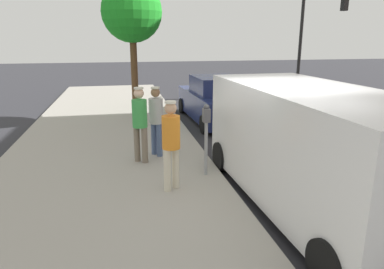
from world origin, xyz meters
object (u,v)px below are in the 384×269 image
Objects in this scene: pedestrian_in_gray at (156,117)px; pedestrian_in_orange at (171,140)px; pedestrian_in_green at (140,120)px; parked_sedan_behind at (216,101)px; street_tree at (132,13)px; parking_meter_near at (206,128)px; parked_van at (311,146)px; traffic_light_corner at (317,26)px.

pedestrian_in_orange is at bearing 91.62° from pedestrian_in_gray.
pedestrian_in_green reaches higher than parked_sedan_behind.
pedestrian_in_gray is 0.36× the size of street_tree.
street_tree is (0.33, -6.74, 2.66)m from pedestrian_in_orange.
pedestrian_in_orange is at bearing 105.71° from pedestrian_in_green.
parked_sedan_behind is (-2.57, -3.89, -0.37)m from pedestrian_in_gray.
pedestrian_in_orange is 0.36× the size of street_tree.
pedestrian_in_orange is at bearing 36.03° from parking_meter_near.
pedestrian_in_green is at bearing 88.39° from street_tree.
pedestrian_in_orange reaches higher than parked_sedan_behind.
parked_van is 13.05m from traffic_light_corner.
pedestrian_in_orange is 0.33× the size of parked_van.
parked_van is at bearing 137.22° from pedestrian_in_green.
parked_van reaches higher than pedestrian_in_green.
pedestrian_in_green is 5.71m from street_tree.
parked_sedan_behind is 0.86× the size of traffic_light_corner.
street_tree reaches higher than parking_meter_near.
pedestrian_in_green is 0.39× the size of parked_sedan_behind.
traffic_light_corner is at bearing -137.61° from pedestrian_in_gray.
parking_meter_near is 0.29× the size of parked_van.
parking_meter_near is 12.68m from traffic_light_corner.
parked_van is at bearing 88.39° from parked_sedan_behind.
pedestrian_in_gray is 0.38× the size of parked_sedan_behind.
parked_sedan_behind is at bearing -124.78° from pedestrian_in_green.
pedestrian_in_gray reaches higher than parked_sedan_behind.
parking_meter_near is 0.87× the size of pedestrian_in_green.
pedestrian_in_orange is 1.74m from pedestrian_in_green.
pedestrian_in_green is at bearing -74.29° from pedestrian_in_orange.
parked_van is 1.01× the size of traffic_light_corner.
pedestrian_in_orange is (0.82, 0.60, -0.05)m from parking_meter_near.
traffic_light_corner is (-8.79, -10.17, 2.38)m from pedestrian_in_orange.
parked_van is 6.90m from parked_sedan_behind.
pedestrian_in_gray is 12.22m from traffic_light_corner.
parked_sedan_behind is (-2.51, -5.98, -0.39)m from pedestrian_in_orange.
parking_meter_near is 5.66m from parked_sedan_behind.
parking_meter_near is at bearing 100.62° from street_tree.
parking_meter_near is at bearing 120.53° from pedestrian_in_gray.
pedestrian_in_gray is 0.32× the size of parked_van.
street_tree reaches higher than pedestrian_in_gray.
pedestrian_in_orange reaches higher than parking_meter_near.
traffic_light_corner is at bearing -130.84° from pedestrian_in_orange.
traffic_light_corner reaches higher than parked_sedan_behind.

